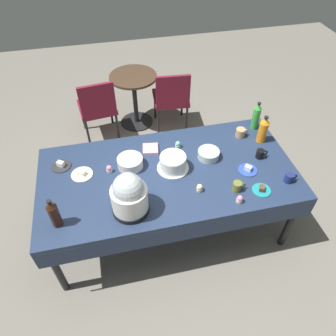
% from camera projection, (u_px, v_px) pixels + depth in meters
% --- Properties ---
extents(ground, '(9.00, 9.00, 0.00)m').
position_uv_depth(ground, '(168.00, 223.00, 3.24)').
color(ground, slate).
extents(potluck_table, '(2.20, 1.10, 0.75)m').
position_uv_depth(potluck_table, '(168.00, 177.00, 2.75)').
color(potluck_table, navy).
rests_on(potluck_table, ground).
extents(frosted_layer_cake, '(0.28, 0.28, 0.14)m').
position_uv_depth(frosted_layer_cake, '(173.00, 163.00, 2.69)').
color(frosted_layer_cake, silver).
rests_on(frosted_layer_cake, potluck_table).
extents(slow_cooker, '(0.28, 0.28, 0.37)m').
position_uv_depth(slow_cooker, '(129.00, 195.00, 2.30)').
color(slow_cooker, black).
rests_on(slow_cooker, potluck_table).
extents(glass_salad_bowl, '(0.19, 0.19, 0.07)m').
position_uv_depth(glass_salad_bowl, '(209.00, 154.00, 2.82)').
color(glass_salad_bowl, '#B2C6BC').
rests_on(glass_salad_bowl, potluck_table).
extents(ceramic_snack_bowl, '(0.22, 0.22, 0.09)m').
position_uv_depth(ceramic_snack_bowl, '(130.00, 162.00, 2.73)').
color(ceramic_snack_bowl, silver).
rests_on(ceramic_snack_bowl, potluck_table).
extents(dessert_plate_cobalt, '(0.16, 0.16, 0.05)m').
position_uv_depth(dessert_plate_cobalt, '(248.00, 169.00, 2.72)').
color(dessert_plate_cobalt, '#2D4CB2').
rests_on(dessert_plate_cobalt, potluck_table).
extents(dessert_plate_charcoal, '(0.17, 0.17, 0.05)m').
position_uv_depth(dessert_plate_charcoal, '(61.00, 165.00, 2.75)').
color(dessert_plate_charcoal, '#2D2D33').
rests_on(dessert_plate_charcoal, potluck_table).
extents(dessert_plate_teal, '(0.15, 0.15, 0.05)m').
position_uv_depth(dessert_plate_teal, '(262.00, 190.00, 2.55)').
color(dessert_plate_teal, teal).
rests_on(dessert_plate_teal, potluck_table).
extents(dessert_plate_cream, '(0.18, 0.18, 0.04)m').
position_uv_depth(dessert_plate_cream, '(82.00, 174.00, 2.68)').
color(dessert_plate_cream, beige).
rests_on(dessert_plate_cream, potluck_table).
extents(cupcake_berry, '(0.05, 0.05, 0.07)m').
position_uv_depth(cupcake_berry, '(178.00, 145.00, 2.91)').
color(cupcake_berry, beige).
rests_on(cupcake_berry, potluck_table).
extents(cupcake_lemon, '(0.05, 0.05, 0.07)m').
position_uv_depth(cupcake_lemon, '(124.00, 183.00, 2.58)').
color(cupcake_lemon, beige).
rests_on(cupcake_lemon, potluck_table).
extents(cupcake_rose, '(0.05, 0.05, 0.07)m').
position_uv_depth(cupcake_rose, '(109.00, 169.00, 2.69)').
color(cupcake_rose, beige).
rests_on(cupcake_rose, potluck_table).
extents(cupcake_cocoa, '(0.05, 0.05, 0.07)m').
position_uv_depth(cupcake_cocoa, '(200.00, 188.00, 2.54)').
color(cupcake_cocoa, beige).
rests_on(cupcake_cocoa, potluck_table).
extents(cupcake_vanilla, '(0.05, 0.05, 0.07)m').
position_uv_depth(cupcake_vanilla, '(240.00, 199.00, 2.46)').
color(cupcake_vanilla, beige).
rests_on(cupcake_vanilla, potluck_table).
extents(soda_bottle_cola, '(0.08, 0.08, 0.27)m').
position_uv_depth(soda_bottle_cola, '(54.00, 214.00, 2.24)').
color(soda_bottle_cola, '#33190F').
rests_on(soda_bottle_cola, potluck_table).
extents(soda_bottle_orange_juice, '(0.09, 0.09, 0.28)m').
position_uv_depth(soda_bottle_orange_juice, '(263.00, 130.00, 2.91)').
color(soda_bottle_orange_juice, orange).
rests_on(soda_bottle_orange_juice, potluck_table).
extents(soda_bottle_lime_soda, '(0.07, 0.07, 0.29)m').
position_uv_depth(soda_bottle_lime_soda, '(256.00, 117.00, 3.05)').
color(soda_bottle_lime_soda, green).
rests_on(soda_bottle_lime_soda, potluck_table).
extents(coffee_mug_black, '(0.11, 0.07, 0.08)m').
position_uv_depth(coffee_mug_black, '(260.00, 154.00, 2.81)').
color(coffee_mug_black, black).
rests_on(coffee_mug_black, potluck_table).
extents(coffee_mug_olive, '(0.11, 0.07, 0.08)m').
position_uv_depth(coffee_mug_olive, '(237.00, 186.00, 2.54)').
color(coffee_mug_olive, olive).
rests_on(coffee_mug_olive, potluck_table).
extents(coffee_mug_tan, '(0.13, 0.09, 0.08)m').
position_uv_depth(coffee_mug_tan, '(241.00, 133.00, 3.02)').
color(coffee_mug_tan, tan).
rests_on(coffee_mug_tan, potluck_table).
extents(coffee_mug_navy, '(0.11, 0.07, 0.08)m').
position_uv_depth(coffee_mug_navy, '(289.00, 178.00, 2.61)').
color(coffee_mug_navy, navy).
rests_on(coffee_mug_navy, potluck_table).
extents(paper_napkin_stack, '(0.16, 0.16, 0.02)m').
position_uv_depth(paper_napkin_stack, '(150.00, 149.00, 2.90)').
color(paper_napkin_stack, pink).
rests_on(paper_napkin_stack, potluck_table).
extents(maroon_chair_left, '(0.49, 0.49, 0.85)m').
position_uv_depth(maroon_chair_left, '(97.00, 106.00, 3.86)').
color(maroon_chair_left, maroon).
rests_on(maroon_chair_left, ground).
extents(maroon_chair_right, '(0.48, 0.48, 0.85)m').
position_uv_depth(maroon_chair_right, '(171.00, 97.00, 4.01)').
color(maroon_chair_right, maroon).
rests_on(maroon_chair_right, ground).
extents(round_cafe_table, '(0.60, 0.60, 0.72)m').
position_uv_depth(round_cafe_table, '(134.00, 91.00, 4.09)').
color(round_cafe_table, '#473323').
rests_on(round_cafe_table, ground).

